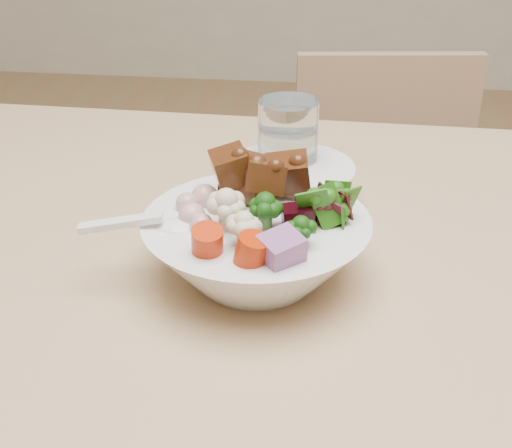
# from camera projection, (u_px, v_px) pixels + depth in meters

# --- Properties ---
(dining_table) EXTENTS (1.60, 0.92, 0.74)m
(dining_table) POSITION_uv_depth(u_px,v_px,m) (468.00, 353.00, 0.72)
(dining_table) COLOR tan
(dining_table) RESTS_ON ground
(chair_far) EXTENTS (0.39, 0.39, 0.77)m
(chair_far) POSITION_uv_depth(u_px,v_px,m) (385.00, 237.00, 1.40)
(chair_far) COLOR tan
(chair_far) RESTS_ON ground
(food_bowl) EXTENTS (0.22, 0.22, 0.12)m
(food_bowl) POSITION_uv_depth(u_px,v_px,m) (258.00, 244.00, 0.69)
(food_bowl) COLOR white
(food_bowl) RESTS_ON dining_table
(soup_spoon) EXTENTS (0.12, 0.04, 0.02)m
(soup_spoon) POSITION_uv_depth(u_px,v_px,m) (163.00, 226.00, 0.67)
(soup_spoon) COLOR white
(soup_spoon) RESTS_ON food_bowl
(water_glass) EXTENTS (0.07, 0.07, 0.12)m
(water_glass) POSITION_uv_depth(u_px,v_px,m) (288.00, 154.00, 0.84)
(water_glass) COLOR white
(water_glass) RESTS_ON dining_table
(side_bowl) EXTENTS (0.15, 0.15, 0.05)m
(side_bowl) POSITION_uv_depth(u_px,v_px,m) (290.00, 186.00, 0.83)
(side_bowl) COLOR white
(side_bowl) RESTS_ON dining_table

